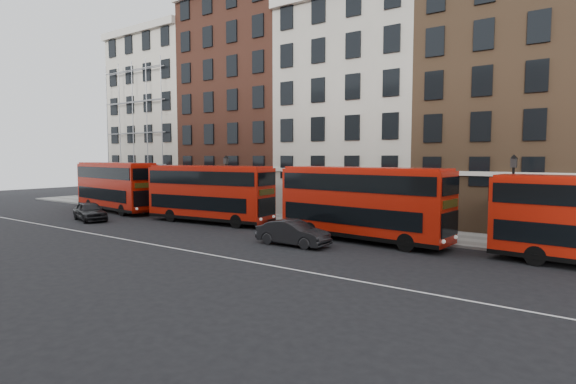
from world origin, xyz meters
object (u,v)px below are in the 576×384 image
Objects in this scene: bus_b at (209,192)px; car_rear at (90,211)px; bus_a at (116,185)px; bus_c at (362,202)px; car_front at (293,233)px.

bus_b reaches higher than car_rear.
bus_a is 1.03× the size of bus_c.
bus_b is 2.42× the size of car_front.
car_rear reaches higher than car_front.
bus_c is 23.23m from car_rear.
car_front is at bearing -70.64° from car_rear.
bus_c reaches higher than car_rear.
bus_a is at bearing 174.12° from bus_b.
bus_b is 0.99× the size of bus_c.
car_rear is at bearing -162.94° from bus_c.
bus_b is (12.84, -0.01, -0.08)m from bus_a.
car_rear is at bearing -45.20° from bus_a.
bus_a reaches higher than car_front.
bus_b is 2.42× the size of car_rear.
car_rear is (3.77, -4.94, -1.77)m from bus_a.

